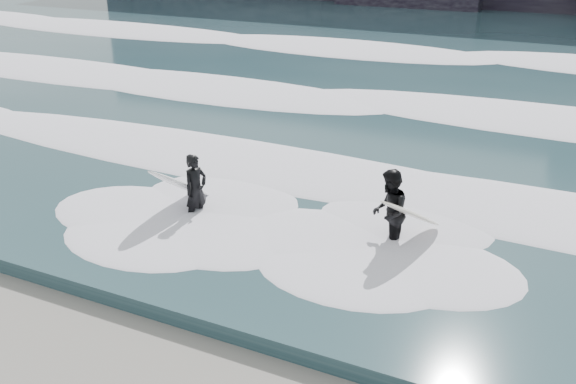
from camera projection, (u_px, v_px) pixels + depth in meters
name	position (u px, v px, depth m)	size (l,w,h in m)	color
sea	(497.00, 47.00, 31.28)	(90.00, 52.00, 0.30)	#264249
foam_near	(353.00, 182.00, 14.64)	(60.00, 3.20, 0.20)	white
foam_mid	(430.00, 106.00, 20.42)	(60.00, 4.00, 0.24)	white
foam_far	(482.00, 55.00, 27.86)	(60.00, 4.80, 0.30)	white
surfer_left	(191.00, 188.00, 13.30)	(1.00, 1.97, 1.55)	black
surfer_right	(391.00, 213.00, 12.06)	(1.41, 1.80, 1.69)	black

